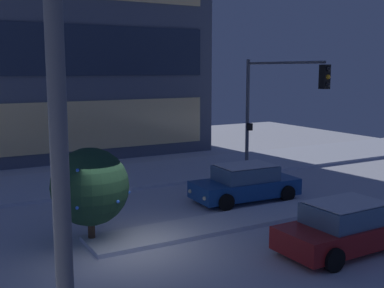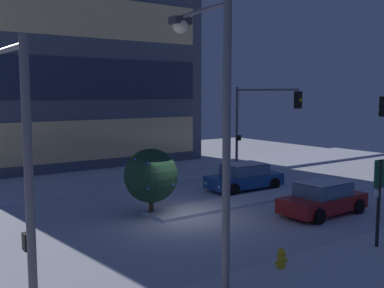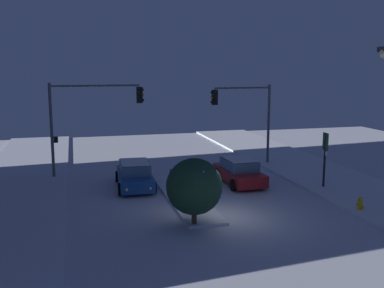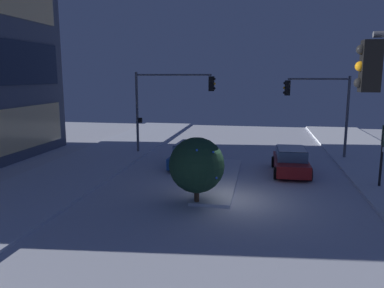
{
  "view_description": "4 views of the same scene",
  "coord_description": "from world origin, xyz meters",
  "px_view_note": "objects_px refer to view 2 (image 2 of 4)",
  "views": [
    {
      "loc": [
        -5.13,
        -13.02,
        5.32
      ],
      "look_at": [
        3.13,
        1.6,
        2.72
      ],
      "focal_mm": 45.34,
      "sensor_mm": 36.0,
      "label": 1
    },
    {
      "loc": [
        -10.84,
        -16.25,
        5.41
      ],
      "look_at": [
        1.98,
        1.77,
        2.94
      ],
      "focal_mm": 42.84,
      "sensor_mm": 36.0,
      "label": 2
    },
    {
      "loc": [
        -18.47,
        5.87,
        6.72
      ],
      "look_at": [
        0.8,
        0.77,
        3.31
      ],
      "focal_mm": 42.16,
      "sensor_mm": 36.0,
      "label": 3
    },
    {
      "loc": [
        -16.36,
        -1.58,
        5.54
      ],
      "look_at": [
        0.52,
        1.52,
        2.45
      ],
      "focal_mm": 35.48,
      "sensor_mm": 36.0,
      "label": 4
    }
  ],
  "objects_px": {
    "fire_hydrant": "(281,261)",
    "traffic_light_corner_far_right": "(261,114)",
    "parking_info_sign": "(379,193)",
    "decorated_tree_median": "(151,176)",
    "street_lamp_arched": "(211,111)",
    "traffic_light_corner_near_left": "(9,138)",
    "car_far": "(244,177)",
    "car_near": "(323,199)"
  },
  "relations": [
    {
      "from": "car_near",
      "to": "fire_hydrant",
      "type": "relative_size",
      "value": 5.85
    },
    {
      "from": "car_near",
      "to": "car_far",
      "type": "distance_m",
      "value": 6.04
    },
    {
      "from": "car_near",
      "to": "parking_info_sign",
      "type": "relative_size",
      "value": 1.38
    },
    {
      "from": "fire_hydrant",
      "to": "parking_info_sign",
      "type": "height_order",
      "value": "parking_info_sign"
    },
    {
      "from": "car_far",
      "to": "traffic_light_corner_far_right",
      "type": "relative_size",
      "value": 0.78
    },
    {
      "from": "parking_info_sign",
      "to": "decorated_tree_median",
      "type": "bearing_deg",
      "value": 28.41
    },
    {
      "from": "traffic_light_corner_far_right",
      "to": "fire_hydrant",
      "type": "xyz_separation_m",
      "value": [
        -10.44,
        -11.82,
        -3.71
      ]
    },
    {
      "from": "traffic_light_corner_far_right",
      "to": "car_near",
      "type": "bearing_deg",
      "value": -26.05
    },
    {
      "from": "car_near",
      "to": "street_lamp_arched",
      "type": "distance_m",
      "value": 10.94
    },
    {
      "from": "fire_hydrant",
      "to": "decorated_tree_median",
      "type": "xyz_separation_m",
      "value": [
        0.14,
        8.0,
        1.4
      ]
    },
    {
      "from": "street_lamp_arched",
      "to": "fire_hydrant",
      "type": "height_order",
      "value": "street_lamp_arched"
    },
    {
      "from": "street_lamp_arched",
      "to": "decorated_tree_median",
      "type": "relative_size",
      "value": 2.57
    },
    {
      "from": "car_far",
      "to": "traffic_light_corner_near_left",
      "type": "height_order",
      "value": "traffic_light_corner_near_left"
    },
    {
      "from": "traffic_light_corner_near_left",
      "to": "traffic_light_corner_far_right",
      "type": "bearing_deg",
      "value": -59.17
    },
    {
      "from": "street_lamp_arched",
      "to": "decorated_tree_median",
      "type": "height_order",
      "value": "street_lamp_arched"
    },
    {
      "from": "fire_hydrant",
      "to": "traffic_light_corner_far_right",
      "type": "bearing_deg",
      "value": 48.56
    },
    {
      "from": "street_lamp_arched",
      "to": "decorated_tree_median",
      "type": "distance_m",
      "value": 9.36
    },
    {
      "from": "traffic_light_corner_near_left",
      "to": "fire_hydrant",
      "type": "distance_m",
      "value": 8.55
    },
    {
      "from": "car_far",
      "to": "fire_hydrant",
      "type": "distance_m",
      "value": 11.95
    },
    {
      "from": "traffic_light_corner_near_left",
      "to": "decorated_tree_median",
      "type": "relative_size",
      "value": 2.2
    },
    {
      "from": "traffic_light_corner_far_right",
      "to": "car_far",
      "type": "bearing_deg",
      "value": -56.16
    },
    {
      "from": "traffic_light_corner_far_right",
      "to": "parking_info_sign",
      "type": "xyz_separation_m",
      "value": [
        -6.32,
        -12.37,
        -2.04
      ]
    },
    {
      "from": "car_near",
      "to": "parking_info_sign",
      "type": "xyz_separation_m",
      "value": [
        -2.29,
        -4.14,
        1.32
      ]
    },
    {
      "from": "traffic_light_corner_near_left",
      "to": "parking_info_sign",
      "type": "xyz_separation_m",
      "value": [
        11.56,
        -1.7,
        -2.39
      ]
    },
    {
      "from": "parking_info_sign",
      "to": "car_far",
      "type": "bearing_deg",
      "value": -12.99
    },
    {
      "from": "car_near",
      "to": "traffic_light_corner_far_right",
      "type": "distance_m",
      "value": 9.76
    },
    {
      "from": "fire_hydrant",
      "to": "car_far",
      "type": "bearing_deg",
      "value": 53.45
    },
    {
      "from": "car_near",
      "to": "decorated_tree_median",
      "type": "bearing_deg",
      "value": 143.9
    },
    {
      "from": "car_near",
      "to": "fire_hydrant",
      "type": "height_order",
      "value": "car_near"
    },
    {
      "from": "fire_hydrant",
      "to": "parking_info_sign",
      "type": "xyz_separation_m",
      "value": [
        4.12,
        -0.55,
        1.67
      ]
    },
    {
      "from": "car_near",
      "to": "car_far",
      "type": "xyz_separation_m",
      "value": [
        0.7,
        6.0,
        0.0
      ]
    },
    {
      "from": "parking_info_sign",
      "to": "traffic_light_corner_near_left",
      "type": "bearing_deg",
      "value": 85.06
    },
    {
      "from": "parking_info_sign",
      "to": "decorated_tree_median",
      "type": "xyz_separation_m",
      "value": [
        -3.98,
        8.55,
        -0.27
      ]
    },
    {
      "from": "car_near",
      "to": "parking_info_sign",
      "type": "bearing_deg",
      "value": -119.97
    },
    {
      "from": "street_lamp_arched",
      "to": "fire_hydrant",
      "type": "xyz_separation_m",
      "value": [
        2.9,
        0.25,
        -4.6
      ]
    },
    {
      "from": "traffic_light_corner_near_left",
      "to": "parking_info_sign",
      "type": "distance_m",
      "value": 11.93
    },
    {
      "from": "car_near",
      "to": "traffic_light_corner_near_left",
      "type": "bearing_deg",
      "value": -171.01
    },
    {
      "from": "car_near",
      "to": "parking_info_sign",
      "type": "height_order",
      "value": "parking_info_sign"
    },
    {
      "from": "street_lamp_arched",
      "to": "fire_hydrant",
      "type": "relative_size",
      "value": 10.19
    },
    {
      "from": "traffic_light_corner_far_right",
      "to": "decorated_tree_median",
      "type": "relative_size",
      "value": 1.96
    },
    {
      "from": "car_near",
      "to": "street_lamp_arched",
      "type": "bearing_deg",
      "value": -158.61
    },
    {
      "from": "fire_hydrant",
      "to": "car_near",
      "type": "bearing_deg",
      "value": 29.26
    }
  ]
}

